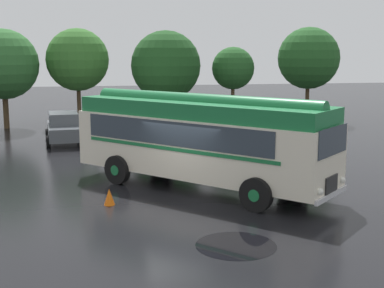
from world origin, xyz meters
name	(u,v)px	position (x,y,z in m)	size (l,w,h in m)	color
ground_plane	(182,196)	(0.00, 0.00, 0.00)	(120.00, 120.00, 0.00)	black
vintage_bus	(200,138)	(0.82, 0.91, 1.89)	(8.66, 9.04, 3.49)	silver
car_near_left	(64,128)	(-4.52, 11.95, 0.85)	(2.26, 4.34, 1.66)	#4C5156
car_mid_left	(113,126)	(-1.87, 12.00, 0.85)	(2.09, 4.26, 1.66)	silver
car_mid_right	(159,124)	(0.78, 12.37, 0.85)	(2.08, 4.26, 1.66)	#B7BABF
tree_left_of_centre	(4,63)	(-8.44, 18.40, 4.19)	(4.50, 4.50, 6.39)	#4C3823
tree_centre	(78,59)	(-3.82, 19.06, 4.42)	(4.15, 4.15, 6.47)	#4C3823
tree_right_of_centre	(166,65)	(1.91, 17.71, 4.05)	(4.63, 4.63, 6.33)	#4C3823
tree_far_right	(233,68)	(6.59, 18.06, 3.84)	(2.91, 2.91, 5.26)	#4C3823
tree_extra_right	(308,57)	(12.10, 18.08, 4.53)	(4.33, 4.33, 6.64)	#4C3823
traffic_cone	(109,197)	(-2.52, -0.63, 0.28)	(0.36, 0.36, 0.55)	orange
puddle_patch	(236,245)	(0.59, -4.99, 0.00)	(2.13, 2.13, 0.01)	black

